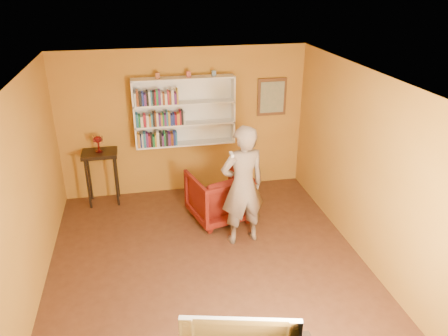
{
  "coord_description": "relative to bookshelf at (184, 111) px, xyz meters",
  "views": [
    {
      "loc": [
        -0.82,
        -5.13,
        3.86
      ],
      "look_at": [
        0.39,
        0.75,
        1.17
      ],
      "focal_mm": 35.0,
      "sensor_mm": 36.0,
      "label": 1
    }
  ],
  "objects": [
    {
      "name": "room_shell",
      "position": [
        0.0,
        -2.41,
        -0.58
      ],
      "size": [
        5.3,
        5.8,
        2.88
      ],
      "color": "#442515",
      "rests_on": "ground"
    },
    {
      "name": "bookshelf",
      "position": [
        0.0,
        0.0,
        0.0
      ],
      "size": [
        1.8,
        0.29,
        1.23
      ],
      "color": "white",
      "rests_on": "room_shell"
    },
    {
      "name": "books_row_lower",
      "position": [
        -0.51,
        -0.1,
        -0.46
      ],
      "size": [
        0.7,
        0.19,
        0.27
      ],
      "color": "orange",
      "rests_on": "bookshelf"
    },
    {
      "name": "books_row_middle",
      "position": [
        -0.43,
        -0.11,
        -0.09
      ],
      "size": [
        0.86,
        0.19,
        0.26
      ],
      "color": "teal",
      "rests_on": "bookshelf"
    },
    {
      "name": "books_row_upper",
      "position": [
        -0.49,
        -0.11,
        0.3
      ],
      "size": [
        0.75,
        0.19,
        0.27
      ],
      "color": "silver",
      "rests_on": "bookshelf"
    },
    {
      "name": "ornament_left",
      "position": [
        -0.44,
        -0.06,
        0.67
      ],
      "size": [
        0.07,
        0.07,
        0.1
      ],
      "primitive_type": "cube",
      "color": "#9C502C",
      "rests_on": "bookshelf"
    },
    {
      "name": "ornament_centre",
      "position": [
        0.09,
        -0.06,
        0.67
      ],
      "size": [
        0.07,
        0.07,
        0.1
      ],
      "primitive_type": "cube",
      "color": "#A44236",
      "rests_on": "bookshelf"
    },
    {
      "name": "ornament_right",
      "position": [
        0.53,
        -0.06,
        0.67
      ],
      "size": [
        0.07,
        0.07,
        0.1
      ],
      "primitive_type": "cube",
      "color": "slate",
      "rests_on": "bookshelf"
    },
    {
      "name": "framed_painting",
      "position": [
        1.65,
        0.05,
        0.16
      ],
      "size": [
        0.55,
        0.05,
        0.7
      ],
      "color": "#522F17",
      "rests_on": "room_shell"
    },
    {
      "name": "console_table",
      "position": [
        -1.54,
        -0.16,
        -0.77
      ],
      "size": [
        0.61,
        0.46,
        0.99
      ],
      "color": "black",
      "rests_on": "ground"
    },
    {
      "name": "ruby_lustre",
      "position": [
        -1.54,
        -0.16,
        -0.4
      ],
      "size": [
        0.18,
        0.17,
        0.29
      ],
      "color": "maroon",
      "rests_on": "console_table"
    },
    {
      "name": "armchair",
      "position": [
        0.41,
        -1.13,
        -1.17
      ],
      "size": [
        1.11,
        1.13,
        0.85
      ],
      "primitive_type": "imported",
      "rotation": [
        0.0,
        0.0,
        3.4
      ],
      "color": "#4F0705",
      "rests_on": "ground"
    },
    {
      "name": "person",
      "position": [
        0.63,
        -1.88,
        -0.64
      ],
      "size": [
        0.76,
        0.56,
        1.9
      ],
      "primitive_type": "imported",
      "rotation": [
        0.0,
        0.0,
        3.3
      ],
      "color": "#6E5E51",
      "rests_on": "ground"
    },
    {
      "name": "game_remote",
      "position": [
        0.4,
        -2.11,
        -0.02
      ],
      "size": [
        0.04,
        0.15,
        0.04
      ],
      "primitive_type": "cube",
      "color": "silver",
      "rests_on": "person"
    },
    {
      "name": "television",
      "position": [
        -0.08,
        -4.66,
        -0.73
      ],
      "size": [
        1.06,
        0.39,
        0.61
      ],
      "primitive_type": "imported",
      "rotation": [
        0.0,
        0.0,
        -0.24
      ],
      "color": "black",
      "rests_on": "tv_cabinet"
    }
  ]
}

